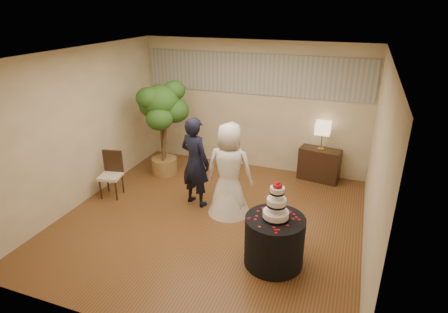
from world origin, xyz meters
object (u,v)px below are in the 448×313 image
at_px(cake_table, 274,241).
at_px(table_lamp, 322,136).
at_px(console, 319,164).
at_px(ficus_tree, 162,129).
at_px(bride, 229,170).
at_px(side_chair, 110,175).
at_px(wedding_cake, 277,200).
at_px(groom, 195,162).

distance_m(cake_table, table_lamp, 3.10).
relative_size(console, ficus_tree, 0.40).
xyz_separation_m(bride, side_chair, (-2.34, -0.21, -0.40)).
bearing_deg(side_chair, table_lamp, 18.58).
distance_m(cake_table, wedding_cake, 0.66).
height_order(groom, console, groom).
height_order(groom, bride, groom).
distance_m(wedding_cake, ficus_tree, 3.67).
height_order(wedding_cake, side_chair, wedding_cake).
relative_size(cake_table, table_lamp, 1.46).
distance_m(cake_table, console, 3.04).
relative_size(groom, cake_table, 1.98).
height_order(bride, console, bride).
bearing_deg(side_chair, cake_table, -26.28).
distance_m(console, side_chair, 4.24).
xyz_separation_m(wedding_cake, side_chair, (-3.41, 0.91, -0.59)).
relative_size(groom, side_chair, 1.90).
bearing_deg(table_lamp, wedding_cake, -94.93).
height_order(cake_table, table_lamp, table_lamp).
bearing_deg(ficus_tree, table_lamp, 14.66).
distance_m(console, ficus_tree, 3.39).
distance_m(bride, wedding_cake, 1.56).
xyz_separation_m(bride, console, (1.33, 1.91, -0.49)).
xyz_separation_m(groom, ficus_tree, (-1.20, 0.98, 0.19)).
bearing_deg(bride, side_chair, 1.37).
distance_m(wedding_cake, console, 3.11).
xyz_separation_m(wedding_cake, ficus_tree, (-2.95, 2.18, 0.01)).
xyz_separation_m(bride, cake_table, (1.07, -1.12, -0.47)).
bearing_deg(ficus_tree, bride, -29.57).
bearing_deg(console, cake_table, -85.79).
xyz_separation_m(cake_table, console, (0.26, 3.02, -0.03)).
relative_size(groom, wedding_cake, 2.95).
bearing_deg(cake_table, side_chair, 165.09).
height_order(wedding_cake, ficus_tree, ficus_tree).
bearing_deg(cake_table, console, 85.07).
bearing_deg(bride, ficus_tree, -33.28).
bearing_deg(console, bride, -115.80).
height_order(bride, ficus_tree, ficus_tree).
height_order(wedding_cake, table_lamp, wedding_cake).
relative_size(console, side_chair, 0.94).
height_order(groom, ficus_tree, ficus_tree).
bearing_deg(ficus_tree, cake_table, -36.47).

